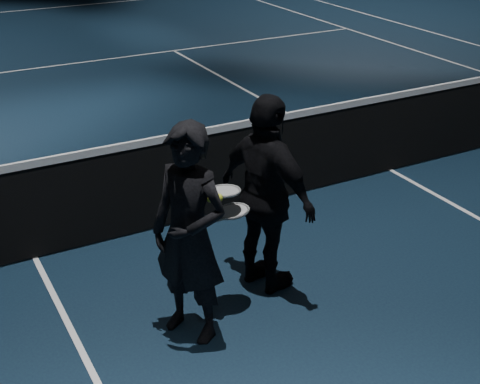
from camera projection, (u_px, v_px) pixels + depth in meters
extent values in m
plane|color=black|center=(391.00, 170.00, 7.80)|extent=(36.00, 36.00, 0.00)
cube|color=black|center=(395.00, 134.00, 7.60)|extent=(12.80, 0.02, 0.86)
cube|color=white|center=(399.00, 95.00, 7.39)|extent=(12.80, 0.03, 0.07)
imported|color=black|center=(190.00, 235.00, 4.74)|extent=(0.65, 0.73, 1.67)
imported|color=black|center=(267.00, 196.00, 5.30)|extent=(0.65, 1.05, 1.67)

